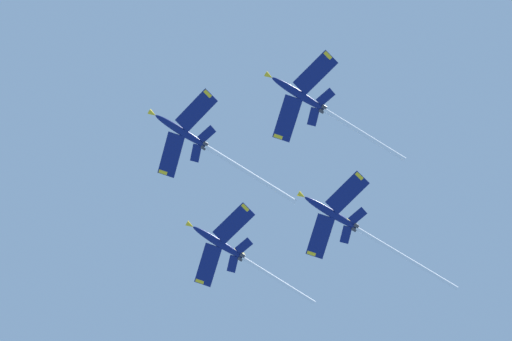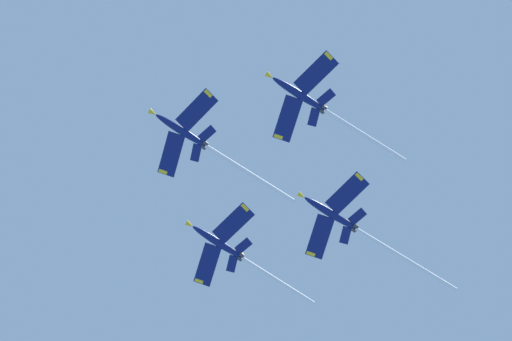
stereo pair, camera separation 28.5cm
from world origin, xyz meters
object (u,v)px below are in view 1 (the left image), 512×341
(jet_left_wing, at_px, (314,104))
(jet_slot, at_px, (349,223))
(jet_lead, at_px, (200,143))
(jet_right_wing, at_px, (229,249))

(jet_left_wing, height_order, jet_slot, jet_left_wing)
(jet_lead, bearing_deg, jet_right_wing, 80.28)
(jet_right_wing, bearing_deg, jet_lead, -99.72)
(jet_left_wing, bearing_deg, jet_slot, 78.10)
(jet_left_wing, height_order, jet_right_wing, jet_left_wing)
(jet_lead, distance_m, jet_slot, 33.95)
(jet_right_wing, height_order, jet_slot, jet_right_wing)
(jet_lead, height_order, jet_right_wing, jet_lead)
(jet_slot, bearing_deg, jet_left_wing, -101.90)
(jet_right_wing, xyz_separation_m, jet_slot, (24.63, -4.45, -2.56))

